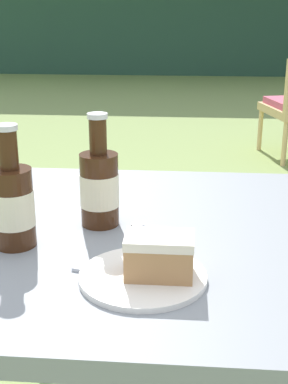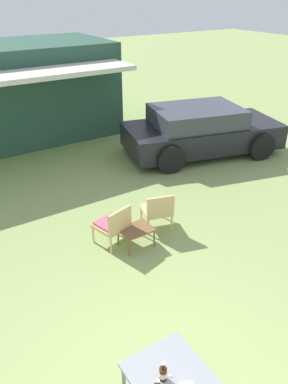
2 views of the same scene
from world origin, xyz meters
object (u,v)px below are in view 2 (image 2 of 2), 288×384
object	(u,v)px
parked_car	(201,131)
patio_table	(172,381)
wicker_chair_cushioned	(113,224)
garden_side_table	(136,231)
cola_bottle_near	(163,373)
wicker_chair_plain	(158,209)

from	to	relation	value
parked_car	patio_table	bearing A→B (deg)	-118.11
wicker_chair_cushioned	patio_table	xyz separation A→B (m)	(-0.97, -3.06, 0.20)
garden_side_table	cola_bottle_near	size ratio (longest dim) A/B	2.40
wicker_chair_cushioned	cola_bottle_near	distance (m)	3.23
patio_table	cola_bottle_near	bearing A→B (deg)	159.26
wicker_chair_cushioned	patio_table	bearing A→B (deg)	57.30
wicker_chair_plain	garden_side_table	world-z (taller)	wicker_chair_plain
wicker_chair_plain	garden_side_table	bearing A→B (deg)	37.81
garden_side_table	cola_bottle_near	distance (m)	3.11
garden_side_table	patio_table	bearing A→B (deg)	-114.59
parked_car	garden_side_table	bearing A→B (deg)	-129.78
patio_table	wicker_chair_plain	bearing A→B (deg)	57.99
wicker_chair_cushioned	wicker_chair_plain	xyz separation A→B (m)	(0.93, -0.02, 0.00)
parked_car	wicker_chair_cushioned	world-z (taller)	parked_car
garden_side_table	cola_bottle_near	xyz separation A→B (m)	(-1.36, -2.76, 0.45)
parked_car	patio_table	xyz separation A→B (m)	(-4.96, -5.49, -0.02)
parked_car	wicker_chair_cushioned	bearing A→B (deg)	-134.67
wicker_chair_cushioned	cola_bottle_near	world-z (taller)	cola_bottle_near
parked_car	cola_bottle_near	xyz separation A→B (m)	(-5.05, -5.46, 0.13)
garden_side_table	patio_table	xyz separation A→B (m)	(-1.28, -2.79, 0.30)
parked_car	cola_bottle_near	bearing A→B (deg)	-118.78
parked_car	cola_bottle_near	size ratio (longest dim) A/B	18.93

